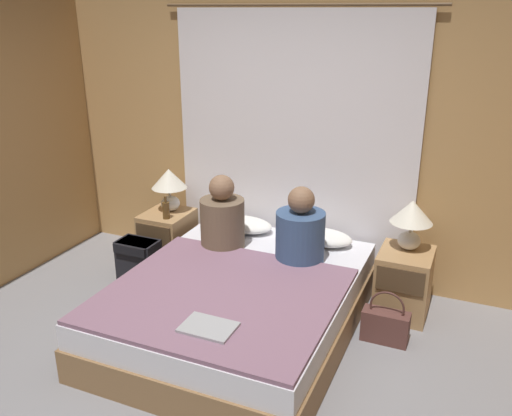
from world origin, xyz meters
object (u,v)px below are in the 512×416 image
person_right_in_bed (300,232)px  beer_bottle_on_left_stand (166,210)px  bed (239,305)px  lamp_left (169,183)px  lamp_right (412,217)px  pillow_left (243,224)px  laptop_on_bed (208,327)px  nightstand_left (168,239)px  handbag_on_floor (385,325)px  person_left_in_bed (222,218)px  backpack_on_floor (139,260)px  pillow_right (320,237)px  nightstand_right (403,283)px

person_right_in_bed → beer_bottle_on_left_stand: person_right_in_bed is taller
bed → lamp_left: lamp_left is taller
lamp_right → pillow_left: 1.48m
person_right_in_bed → laptop_on_bed: (-0.18, -1.20, -0.20)m
bed → nightstand_left: (-1.09, 0.74, 0.05)m
handbag_on_floor → nightstand_left: bearing=167.9°
lamp_right → laptop_on_bed: bearing=-122.0°
pillow_left → person_left_in_bed: 0.42m
backpack_on_floor → nightstand_left: bearing=84.0°
person_left_in_bed → pillow_left: bearing=88.0°
beer_bottle_on_left_stand → laptop_on_bed: beer_bottle_on_left_stand is taller
pillow_right → person_right_in_bed: (-0.05, -0.37, 0.18)m
nightstand_right → beer_bottle_on_left_stand: size_ratio=2.50×
nightstand_left → beer_bottle_on_left_stand: bearing=-57.2°
person_left_in_bed → person_right_in_bed: 0.68m
laptop_on_bed → nightstand_left: bearing=129.8°
pillow_right → person_right_in_bed: person_right_in_bed is taller
pillow_left → backpack_on_floor: size_ratio=1.35×
nightstand_right → pillow_left: pillow_left is taller
nightstand_left → beer_bottle_on_left_stand: (0.08, -0.12, 0.35)m
nightstand_right → handbag_on_floor: nightstand_right is taller
lamp_left → laptop_on_bed: 1.99m
bed → pillow_right: bearing=67.1°
nightstand_right → person_left_in_bed: size_ratio=0.85×
lamp_left → handbag_on_floor: (2.13, -0.53, -0.66)m
lamp_left → pillow_left: bearing=2.4°
person_left_in_bed → backpack_on_floor: bearing=-168.8°
pillow_right → backpack_on_floor: size_ratio=1.35×
nightstand_right → backpack_on_floor: (-2.22, -0.42, -0.04)m
pillow_right → person_left_in_bed: (-0.73, -0.37, 0.19)m
nightstand_left → laptop_on_bed: (1.22, -1.46, 0.21)m
beer_bottle_on_left_stand → laptop_on_bed: bearing=-49.7°
bed → pillow_right: 0.96m
bed → handbag_on_floor: size_ratio=5.15×
person_right_in_bed → backpack_on_floor: (-1.44, -0.15, -0.45)m
nightstand_right → backpack_on_floor: size_ratio=1.31×
nightstand_right → person_right_in_bed: bearing=-161.3°
handbag_on_floor → beer_bottle_on_left_stand: bearing=170.6°
laptop_on_bed → beer_bottle_on_left_stand: bearing=130.3°
lamp_left → backpack_on_floor: bearing=-95.1°
laptop_on_bed → handbag_on_floor: size_ratio=0.81×
pillow_left → nightstand_right: bearing=-4.2°
nightstand_right → lamp_left: (-2.18, 0.08, 0.53)m
lamp_left → pillow_right: 1.48m
lamp_right → handbag_on_floor: 0.85m
lamp_right → pillow_left: bearing=178.8°
nightstand_left → pillow_right: bearing=4.2°
nightstand_left → person_right_in_bed: bearing=-10.8°
lamp_left → nightstand_left: bearing=-90.0°
nightstand_right → lamp_right: bearing=90.0°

